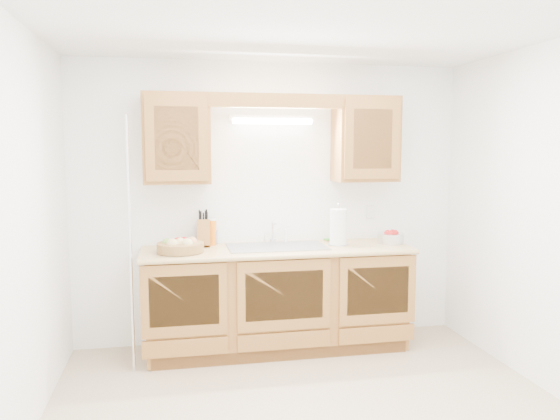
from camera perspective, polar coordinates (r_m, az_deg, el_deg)
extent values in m
plane|color=#C9AE91|center=(3.86, 3.29, -20.41)|extent=(3.50, 3.50, 0.00)
plane|color=white|center=(3.53, 3.56, 18.80)|extent=(3.50, 3.50, 0.00)
cube|color=white|center=(4.94, -0.96, 0.71)|extent=(3.50, 0.02, 2.50)
cube|color=white|center=(2.09, 13.90, -7.45)|extent=(3.50, 0.02, 2.50)
cube|color=white|center=(3.48, -25.69, -2.36)|extent=(0.02, 3.00, 2.50)
cube|color=white|center=(4.27, 26.79, -0.90)|extent=(0.02, 3.00, 2.50)
cube|color=#9F652E|center=(4.80, -0.30, -9.32)|extent=(2.20, 0.60, 0.86)
cube|color=tan|center=(4.68, -0.27, -4.18)|extent=(2.30, 0.63, 0.04)
cube|color=#9F652E|center=(4.67, -10.76, 7.33)|extent=(0.55, 0.33, 0.75)
cube|color=#9F652E|center=(4.97, 8.91, 7.31)|extent=(0.55, 0.33, 0.75)
cube|color=#9F652E|center=(4.62, -0.29, 11.36)|extent=(2.20, 0.05, 0.12)
cylinder|color=white|center=(4.82, -0.76, 9.25)|extent=(0.70, 0.05, 0.05)
cube|color=white|center=(4.85, -0.83, 9.59)|extent=(0.76, 0.06, 0.05)
cube|color=#9E9EA3|center=(4.70, -0.31, -3.86)|extent=(0.84, 0.46, 0.01)
cube|color=#9E9EA3|center=(4.68, -2.85, -4.95)|extent=(0.39, 0.40, 0.16)
cube|color=#9E9EA3|center=(4.76, 2.18, -4.76)|extent=(0.39, 0.40, 0.16)
cylinder|color=silver|center=(4.89, -0.75, -3.25)|extent=(0.06, 0.06, 0.04)
cylinder|color=silver|center=(4.88, -0.76, -2.33)|extent=(0.02, 0.02, 0.16)
cylinder|color=silver|center=(4.81, -0.65, -1.36)|extent=(0.02, 0.12, 0.02)
cylinder|color=white|center=(4.91, 0.63, -2.75)|extent=(0.03, 0.03, 0.12)
cylinder|color=silver|center=(4.35, -15.38, -3.64)|extent=(0.03, 0.03, 2.00)
cube|color=white|center=(5.19, 9.43, -0.21)|extent=(0.08, 0.01, 0.12)
cylinder|color=olive|center=(4.53, -10.37, -3.86)|extent=(0.42, 0.42, 0.07)
sphere|color=#D8C67F|center=(4.48, -11.18, -3.54)|extent=(0.10, 0.10, 0.10)
sphere|color=#D8C67F|center=(4.47, -9.69, -3.53)|extent=(0.10, 0.10, 0.10)
sphere|color=tan|center=(4.57, -9.19, -3.33)|extent=(0.09, 0.09, 0.09)
sphere|color=red|center=(4.59, -10.65, -3.33)|extent=(0.08, 0.08, 0.08)
sphere|color=#72A53F|center=(4.56, -11.72, -3.42)|extent=(0.08, 0.08, 0.08)
sphere|color=#D8C67F|center=(4.51, -10.38, -3.46)|extent=(0.09, 0.09, 0.09)
sphere|color=red|center=(4.62, -10.00, -3.26)|extent=(0.08, 0.08, 0.08)
cube|color=#9F652E|center=(4.78, -7.99, -2.42)|extent=(0.12, 0.19, 0.25)
cylinder|color=black|center=(4.74, -8.37, -0.88)|extent=(0.02, 0.04, 0.09)
cylinder|color=black|center=(4.74, -8.00, -0.82)|extent=(0.02, 0.04, 0.09)
cylinder|color=black|center=(4.74, -7.63, -0.76)|extent=(0.02, 0.04, 0.09)
cylinder|color=black|center=(4.78, -8.27, -0.67)|extent=(0.02, 0.04, 0.09)
cylinder|color=black|center=(4.78, -7.78, -0.61)|extent=(0.02, 0.04, 0.09)
cylinder|color=black|center=(4.81, -8.41, -0.53)|extent=(0.02, 0.04, 0.09)
cylinder|color=black|center=(4.81, -7.68, -0.47)|extent=(0.02, 0.04, 0.09)
cylinder|color=orange|center=(4.82, -7.11, -2.37)|extent=(0.10, 0.10, 0.22)
cylinder|color=white|center=(4.80, -7.13, -1.02)|extent=(0.08, 0.08, 0.01)
imported|color=#2254AE|center=(4.85, -7.13, -2.55)|extent=(0.10, 0.10, 0.18)
cube|color=#CC333F|center=(5.05, 5.22, -3.18)|extent=(0.11, 0.09, 0.01)
cube|color=green|center=(5.05, 5.22, -3.08)|extent=(0.11, 0.09, 0.02)
cylinder|color=silver|center=(4.81, 6.09, -3.64)|extent=(0.18, 0.18, 0.01)
cylinder|color=silver|center=(4.78, 6.12, -1.54)|extent=(0.02, 0.02, 0.37)
cylinder|color=white|center=(4.78, 6.11, -1.75)|extent=(0.19, 0.19, 0.31)
sphere|color=silver|center=(4.76, 6.14, 0.64)|extent=(0.02, 0.02, 0.02)
cylinder|color=silver|center=(4.98, 11.46, -2.91)|extent=(0.27, 0.27, 0.09)
sphere|color=red|center=(4.96, 11.18, -2.41)|extent=(0.06, 0.06, 0.06)
sphere|color=red|center=(5.00, 11.68, -2.35)|extent=(0.06, 0.06, 0.06)
sphere|color=red|center=(4.94, 11.60, -2.44)|extent=(0.06, 0.06, 0.06)
sphere|color=red|center=(4.97, 11.94, -2.41)|extent=(0.06, 0.06, 0.06)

